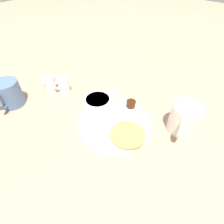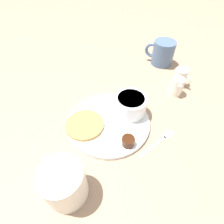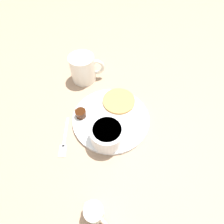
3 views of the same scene
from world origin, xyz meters
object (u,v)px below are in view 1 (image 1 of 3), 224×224
at_px(coffee_mug, 184,119).
at_px(fork, 117,94).
at_px(plate, 115,123).
at_px(creamer_pitcher_near, 64,85).
at_px(creamer_pitcher_far, 50,84).
at_px(second_mug, 9,94).
at_px(bowl, 97,105).

bearing_deg(coffee_mug, fork, 89.34).
bearing_deg(plate, creamer_pitcher_near, 90.03).
bearing_deg(creamer_pitcher_near, creamer_pitcher_far, 123.28).
relative_size(fork, second_mug, 1.22).
distance_m(bowl, second_mug, 0.34).
relative_size(coffee_mug, creamer_pitcher_far, 1.79).
distance_m(coffee_mug, creamer_pitcher_near, 0.48).
bearing_deg(plate, bowl, 93.24).
distance_m(coffee_mug, fork, 0.28).
bearing_deg(fork, creamer_pitcher_near, 126.36).
height_order(coffee_mug, creamer_pitcher_near, coffee_mug).
distance_m(plate, second_mug, 0.41).
bearing_deg(creamer_pitcher_far, bowl, -83.54).
xyz_separation_m(plate, creamer_pitcher_near, (-0.00, 0.28, 0.03)).
bearing_deg(coffee_mug, plate, 125.35).
bearing_deg(fork, creamer_pitcher_far, 125.72).
height_order(plate, fork, plate).
distance_m(creamer_pitcher_near, second_mug, 0.20).
xyz_separation_m(coffee_mug, creamer_pitcher_near, (-0.13, 0.46, -0.02)).
relative_size(creamer_pitcher_far, second_mug, 0.64).
relative_size(creamer_pitcher_near, fork, 0.48).
bearing_deg(bowl, fork, 8.29).
xyz_separation_m(coffee_mug, fork, (0.00, 0.28, -0.05)).
bearing_deg(creamer_pitcher_near, fork, -53.64).
distance_m(bowl, fork, 0.14).
xyz_separation_m(plate, second_mug, (-0.18, 0.36, 0.04)).
bearing_deg(coffee_mug, creamer_pitcher_near, 105.67).
height_order(bowl, second_mug, second_mug).
xyz_separation_m(creamer_pitcher_near, creamer_pitcher_far, (-0.03, 0.05, 0.00)).
relative_size(bowl, fork, 0.73).
bearing_deg(coffee_mug, second_mug, 119.56).
bearing_deg(second_mug, bowl, -58.31).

